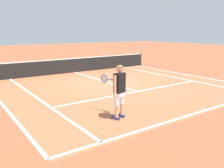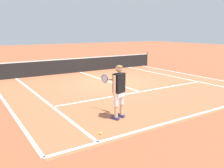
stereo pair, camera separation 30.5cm
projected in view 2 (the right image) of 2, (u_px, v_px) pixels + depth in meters
name	position (u px, v px, depth m)	size (l,w,h in m)	color
ground_plane	(110.00, 82.00, 13.02)	(80.00, 80.00, 0.00)	#9E5133
court_inner_surface	(121.00, 86.00, 12.16)	(10.98, 10.20, 0.00)	#B2603D
line_baseline	(203.00, 113.00, 8.13)	(10.98, 0.10, 0.01)	white
line_service	(140.00, 92.00, 10.92)	(8.23, 0.10, 0.01)	white
line_centre_service	(104.00, 80.00, 13.55)	(0.10, 6.40, 0.01)	white
line_singles_left	(40.00, 97.00, 9.98)	(0.10, 9.80, 0.01)	white
line_singles_right	(177.00, 77.00, 14.32)	(0.10, 9.80, 0.01)	white
line_doubles_left	(5.00, 103.00, 9.26)	(0.10, 9.80, 0.01)	white
line_doubles_right	(193.00, 75.00, 15.05)	(0.10, 9.80, 0.01)	white
tennis_net	(80.00, 65.00, 16.07)	(11.96, 0.08, 1.07)	#333338
tennis_player	(118.00, 88.00, 7.40)	(0.58, 1.22, 1.71)	navy
tennis_ball_near_feet	(116.00, 105.00, 8.93)	(0.07, 0.07, 0.07)	#CCE02D
tennis_ball_by_baseline	(101.00, 133.00, 6.42)	(0.07, 0.07, 0.07)	#CCE02D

